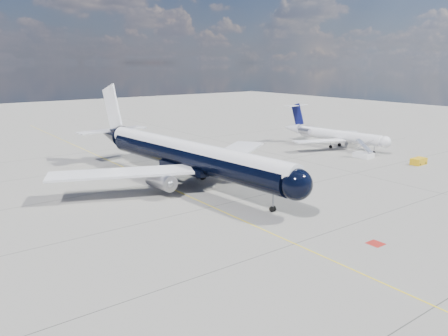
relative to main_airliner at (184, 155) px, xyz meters
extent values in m
plane|color=gray|center=(-3.34, 7.81, -4.53)|extent=(320.00, 320.00, 0.00)
cube|color=yellow|center=(-3.34, 2.81, -4.53)|extent=(0.16, 160.00, 0.01)
cube|color=maroon|center=(3.46, -32.19, -4.53)|extent=(1.60, 1.60, 0.01)
cylinder|color=black|center=(0.13, -1.40, -0.20)|extent=(7.57, 39.40, 3.92)
sphere|color=black|center=(2.06, -21.95, -0.20)|extent=(4.27, 4.27, 3.92)
cone|color=black|center=(-2.14, 22.74, 0.42)|extent=(4.58, 7.56, 3.92)
cylinder|color=white|center=(0.13, -1.40, 0.78)|extent=(6.90, 41.38, 3.06)
cube|color=black|center=(2.08, -22.15, 0.37)|extent=(2.58, 1.46, 0.57)
cube|color=white|center=(-10.80, -0.87, -1.13)|extent=(20.27, 12.39, 0.33)
cube|color=white|center=(10.77, 1.15, -1.13)|extent=(19.38, 15.20, 0.33)
cube|color=black|center=(0.13, -1.40, -1.65)|extent=(5.28, 10.68, 1.03)
cylinder|color=#B8B8BF|center=(-6.35, -4.08, -2.32)|extent=(2.74, 4.94, 2.31)
cylinder|color=#B8B8BF|center=(7.00, -2.83, -2.32)|extent=(2.74, 4.94, 2.31)
sphere|color=gray|center=(-6.15, -6.24, -2.32)|extent=(1.24, 1.24, 1.13)
sphere|color=gray|center=(7.20, -4.99, -2.32)|extent=(1.24, 1.24, 1.13)
cube|color=white|center=(-6.37, -3.88, -1.54)|extent=(0.53, 3.31, 1.13)
cube|color=white|center=(6.98, -2.62, -1.54)|extent=(0.53, 3.31, 1.13)
cube|color=white|center=(-2.09, 22.23, 5.68)|extent=(0.94, 6.55, 8.80)
cube|color=white|center=(-2.14, 22.74, 1.24)|extent=(13.66, 4.54, 0.23)
cylinder|color=gray|center=(1.72, -18.35, -3.24)|extent=(0.20, 0.20, 2.17)
cylinder|color=black|center=(1.52, -18.37, -4.17)|extent=(0.25, 0.74, 0.72)
cylinder|color=black|center=(1.93, -18.33, -4.17)|extent=(0.25, 0.74, 0.72)
cylinder|color=gray|center=(-3.30, -0.17, -3.14)|extent=(0.29, 0.29, 1.96)
cylinder|color=gray|center=(3.27, 0.45, -3.14)|extent=(0.29, 0.29, 1.96)
cylinder|color=black|center=(-3.25, -0.73, -3.97)|extent=(0.57, 1.17, 1.13)
cylinder|color=black|center=(-3.35, 0.40, -3.97)|extent=(0.57, 1.17, 1.13)
cylinder|color=black|center=(3.33, -0.12, -3.97)|extent=(0.57, 1.17, 1.13)
cylinder|color=black|center=(3.22, 1.01, -3.97)|extent=(0.57, 1.17, 1.13)
cylinder|color=white|center=(42.53, 4.27, -1.78)|extent=(4.72, 19.68, 2.40)
sphere|color=white|center=(43.80, -6.31, -1.78)|extent=(2.67, 2.67, 2.40)
cone|color=white|center=(40.98, 17.05, -1.43)|extent=(2.91, 4.69, 2.40)
cube|color=black|center=(43.81, -6.40, -1.43)|extent=(1.68, 0.98, 0.40)
cube|color=white|center=(36.25, 4.40, -2.31)|extent=(11.38, 6.65, 0.20)
cube|color=white|center=(48.59, 5.89, -2.31)|extent=(10.73, 8.68, 0.20)
cylinder|color=#B8B8BF|center=(39.72, 11.98, -1.43)|extent=(1.66, 2.98, 1.33)
cylinder|color=#B8B8BF|center=(43.42, 12.42, -1.43)|extent=(1.66, 2.98, 1.33)
cube|color=white|center=(40.16, 12.03, -1.43)|extent=(1.05, 1.52, 0.16)
cube|color=white|center=(42.98, 12.37, -1.43)|extent=(1.05, 1.52, 0.16)
cube|color=#0A0E46|center=(41.14, 15.73, 1.90)|extent=(0.66, 3.73, 5.44)
cube|color=white|center=(41.08, 16.26, 4.03)|extent=(7.26, 2.61, 0.14)
cylinder|color=gray|center=(43.54, -4.11, -3.69)|extent=(0.16, 0.16, 1.51)
cylinder|color=black|center=(43.54, -4.11, -4.27)|extent=(0.22, 0.55, 0.53)
cylinder|color=gray|center=(40.66, 4.94, -3.69)|extent=(0.20, 0.20, 1.51)
cylinder|color=gray|center=(44.18, 5.36, -3.69)|extent=(0.20, 0.20, 1.51)
cylinder|color=black|center=(40.66, 4.94, -4.16)|extent=(0.37, 0.77, 0.75)
cylinder|color=black|center=(44.18, 5.36, -4.16)|extent=(0.37, 0.77, 0.75)
cube|color=white|center=(38.46, -5.19, -4.03)|extent=(2.94, 3.56, 1.01)
cube|color=#B8B8BF|center=(38.46, -5.19, -2.19)|extent=(1.70, 3.32, 2.32)
cylinder|color=gray|center=(37.79, -5.25, -1.96)|extent=(0.34, 3.16, 2.26)
cylinder|color=gray|center=(39.13, -5.14, -1.96)|extent=(0.34, 3.16, 2.26)
cube|color=gold|center=(41.40, -15.10, -3.92)|extent=(3.17, 1.86, 1.23)
cylinder|color=black|center=(40.41, -15.73, -4.22)|extent=(0.26, 0.63, 0.63)
cylinder|color=black|center=(42.42, -15.69, -4.22)|extent=(0.26, 0.63, 0.63)
cylinder|color=black|center=(40.38, -14.50, -4.22)|extent=(0.26, 0.63, 0.63)
cylinder|color=black|center=(42.39, -14.46, -4.22)|extent=(0.26, 0.63, 0.63)
camera|label=1|loc=(-34.54, -56.69, 13.81)|focal=35.00mm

